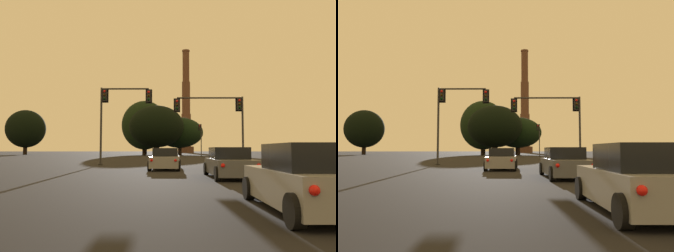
% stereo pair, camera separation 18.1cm
% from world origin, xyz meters
% --- Properties ---
extents(sedan_right_lane_second, '(2.05, 4.73, 1.43)m').
position_xyz_m(sedan_right_lane_second, '(2.97, 15.10, 0.67)').
color(sedan_right_lane_second, '#4C4F54').
rests_on(sedan_right_lane_second, ground_plane).
extents(hatchback_right_lane_third, '(1.92, 4.11, 1.44)m').
position_xyz_m(hatchback_right_lane_third, '(3.08, 6.51, 0.66)').
color(hatchback_right_lane_third, gray).
rests_on(hatchback_right_lane_third, ground_plane).
extents(sedan_center_lane_front, '(2.15, 4.77, 1.43)m').
position_xyz_m(sedan_center_lane_front, '(-0.15, 21.56, 0.67)').
color(sedan_center_lane_front, gray).
rests_on(sedan_center_lane_front, ground_plane).
extents(traffic_light_overhead_left, '(4.61, 0.50, 6.72)m').
position_xyz_m(traffic_light_overhead_left, '(-4.44, 27.65, 5.09)').
color(traffic_light_overhead_left, '#2D2D30').
rests_on(traffic_light_overhead_left, ground_plane).
extents(traffic_light_far_right, '(0.78, 0.50, 6.54)m').
position_xyz_m(traffic_light_far_right, '(6.20, 65.32, 4.27)').
color(traffic_light_far_right, '#2D2D30').
rests_on(traffic_light_far_right, ground_plane).
extents(traffic_light_overhead_right, '(6.29, 0.50, 6.02)m').
position_xyz_m(traffic_light_overhead_right, '(4.50, 28.31, 4.63)').
color(traffic_light_overhead_right, '#2D2D30').
rests_on(traffic_light_overhead_right, ground_plane).
extents(smokestack, '(6.91, 6.91, 47.51)m').
position_xyz_m(smokestack, '(7.25, 148.46, 18.65)').
color(smokestack, '#523427').
rests_on(smokestack, ground_plane).
extents(treeline_center_right, '(12.47, 11.22, 9.86)m').
position_xyz_m(treeline_center_right, '(2.46, 85.45, 5.84)').
color(treeline_center_right, black).
rests_on(treeline_center_right, ground_plane).
extents(treeline_left_mid, '(12.09, 10.88, 14.24)m').
position_xyz_m(treeline_left_mid, '(-6.66, 85.37, 7.80)').
color(treeline_left_mid, black).
rests_on(treeline_left_mid, ground_plane).
extents(treeline_center_left, '(10.67, 9.60, 12.27)m').
position_xyz_m(treeline_center_left, '(-39.64, 88.80, 7.08)').
color(treeline_center_left, black).
rests_on(treeline_center_left, ground_plane).
extents(treeline_far_left, '(13.56, 12.21, 12.33)m').
position_xyz_m(treeline_far_left, '(-3.33, 80.31, 7.10)').
color(treeline_far_left, black).
rests_on(treeline_far_left, ground_plane).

